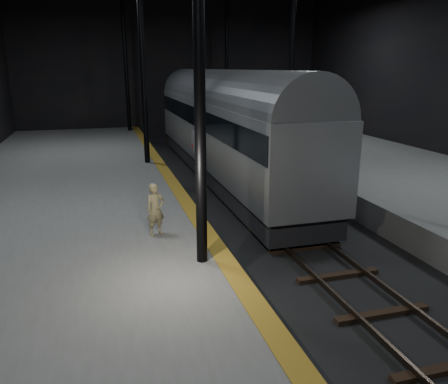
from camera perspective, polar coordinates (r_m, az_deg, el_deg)
name	(u,v)px	position (r m, az deg, el deg)	size (l,w,h in m)	color
ground	(280,228)	(15.85, 7.36, -4.70)	(44.00, 44.00, 0.00)	black
platform_left	(57,236)	(14.58, -20.96, -5.44)	(9.00, 43.80, 1.00)	#575754
tactile_strip	(191,209)	(14.59, -4.34, -2.27)	(0.50, 43.80, 0.01)	olive
track	(280,226)	(15.83, 7.37, -4.47)	(2.40, 43.00, 0.24)	#3F3328
train	(223,121)	(22.15, -0.15, 9.27)	(2.99, 19.99, 5.34)	#9D9FA5
woman	(155,209)	(12.33, -8.94, -2.27)	(0.54, 0.35, 1.48)	#8D8156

